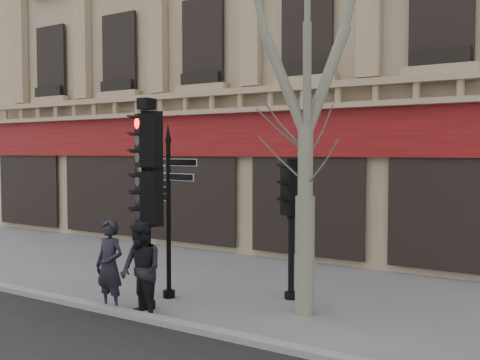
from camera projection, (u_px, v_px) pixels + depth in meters
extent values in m
plane|color=slate|center=(204.00, 305.00, 10.77)|extent=(80.00, 80.00, 0.00)
cube|color=gray|center=(159.00, 321.00, 9.58)|extent=(80.00, 0.25, 0.12)
cube|color=tan|center=(389.00, 1.00, 20.93)|extent=(28.00, 15.00, 18.00)
cube|color=#5A1009|center=(307.00, 133.00, 14.73)|extent=(28.00, 0.25, 1.30)
cube|color=#9A8364|center=(303.00, 97.00, 14.48)|extent=(28.00, 0.35, 0.74)
cylinder|color=black|center=(169.00, 221.00, 11.25)|extent=(0.10, 0.10, 3.28)
cylinder|color=black|center=(169.00, 294.00, 11.33)|extent=(0.26, 0.26, 0.15)
cone|color=black|center=(168.00, 130.00, 11.15)|extent=(0.11, 0.11, 0.33)
cylinder|color=black|center=(147.00, 213.00, 10.43)|extent=(0.13, 0.13, 3.79)
cylinder|color=black|center=(148.00, 305.00, 10.53)|extent=(0.28, 0.28, 0.15)
cube|color=black|center=(147.00, 198.00, 10.42)|extent=(0.55, 0.48, 1.03)
cube|color=black|center=(147.00, 141.00, 10.36)|extent=(0.55, 0.48, 1.03)
sphere|color=#FF0C05|center=(147.00, 126.00, 10.34)|extent=(0.22, 0.22, 0.22)
cube|color=black|center=(146.00, 104.00, 10.32)|extent=(0.34, 0.37, 0.22)
cylinder|color=black|center=(291.00, 231.00, 11.16)|extent=(0.14, 0.14, 2.87)
cylinder|color=black|center=(291.00, 295.00, 11.23)|extent=(0.30, 0.30, 0.16)
cube|color=black|center=(291.00, 189.00, 11.11)|extent=(0.54, 0.44, 1.09)
cylinder|color=gray|center=(305.00, 255.00, 10.13)|extent=(0.37, 0.37, 2.26)
cylinder|color=gray|center=(305.00, 163.00, 10.04)|extent=(0.29, 0.29, 1.44)
imported|color=black|center=(110.00, 266.00, 10.30)|extent=(0.65, 0.43, 1.78)
imported|color=black|center=(141.00, 270.00, 9.88)|extent=(1.05, 0.92, 1.81)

